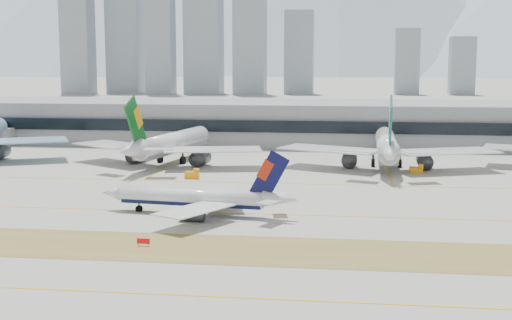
# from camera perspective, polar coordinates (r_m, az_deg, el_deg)

# --- Properties ---
(ground) EXTENTS (3000.00, 3000.00, 0.00)m
(ground) POSITION_cam_1_polar(r_m,az_deg,el_deg) (147.18, 0.71, -3.92)
(ground) COLOR #A2A098
(ground) RESTS_ON ground
(apron_markings) EXTENTS (360.00, 122.22, 0.06)m
(apron_markings) POSITION_cam_1_polar(r_m,az_deg,el_deg) (95.64, -3.10, -10.65)
(apron_markings) COLOR olive
(apron_markings) RESTS_ON ground
(taxiing_airliner) EXTENTS (40.55, 35.02, 13.63)m
(taxiing_airliner) POSITION_cam_1_polar(r_m,az_deg,el_deg) (141.33, -4.64, -3.09)
(taxiing_airliner) COLOR white
(taxiing_airliner) RESTS_ON ground
(widebody_eva) EXTENTS (58.92, 58.42, 21.37)m
(widebody_eva) POSITION_cam_1_polar(r_m,az_deg,el_deg) (209.68, -6.92, 1.24)
(widebody_eva) COLOR white
(widebody_eva) RESTS_ON ground
(widebody_cathay) EXTENTS (61.73, 60.25, 22.00)m
(widebody_cathay) POSITION_cam_1_polar(r_m,az_deg,el_deg) (204.15, 10.43, 1.02)
(widebody_cathay) COLOR white
(widebody_cathay) RESTS_ON ground
(terminal) EXTENTS (280.00, 43.10, 15.00)m
(terminal) POSITION_cam_1_polar(r_m,az_deg,el_deg) (259.36, 3.66, 3.02)
(terminal) COLOR gray
(terminal) RESTS_ON ground
(hold_sign_left) EXTENTS (2.20, 0.15, 1.35)m
(hold_sign_left) POSITION_cam_1_polar(r_m,az_deg,el_deg) (119.59, -9.00, -6.44)
(hold_sign_left) COLOR red
(hold_sign_left) RESTS_ON ground
(gse_c) EXTENTS (3.55, 2.00, 2.60)m
(gse_c) POSITION_cam_1_polar(r_m,az_deg,el_deg) (195.93, 12.74, -0.76)
(gse_c) COLOR #FF980D
(gse_c) RESTS_ON ground
(gse_b) EXTENTS (3.55, 2.00, 2.60)m
(gse_b) POSITION_cam_1_polar(r_m,az_deg,el_deg) (183.90, -5.10, -1.17)
(gse_b) COLOR #FF980D
(gse_b) RESTS_ON ground
(city_skyline) EXTENTS (342.00, 49.80, 140.00)m
(city_skyline) POSITION_cam_1_polar(r_m,az_deg,el_deg) (609.28, -4.40, 9.96)
(city_skyline) COLOR gray
(city_skyline) RESTS_ON ground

